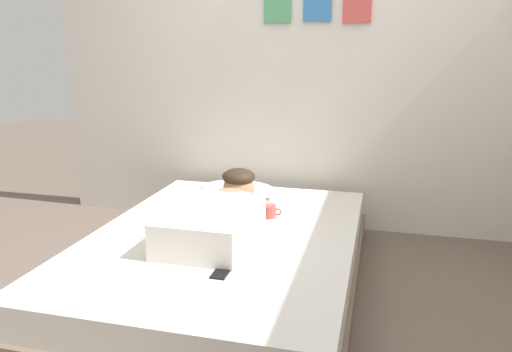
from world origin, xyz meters
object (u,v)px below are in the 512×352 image
pillow (238,190)px  person_lying (220,214)px  coffee_cup (269,211)px  bed (225,260)px  cell_phone (222,272)px

pillow → person_lying: size_ratio=0.57×
pillow → person_lying: bearing=-82.1°
person_lying → coffee_cup: (0.20, 0.30, -0.07)m
bed → coffee_cup: coffee_cup is taller
person_lying → coffee_cup: 0.37m
pillow → cell_phone: bearing=-77.2°
person_lying → cell_phone: 0.52m
bed → cell_phone: size_ratio=14.26×
bed → cell_phone: bearing=-73.4°
pillow → cell_phone: (0.25, -1.12, -0.05)m
person_lying → cell_phone: size_ratio=6.57×
coffee_cup → bed: bearing=-118.9°
bed → coffee_cup: bearing=61.1°
person_lying → bed: bearing=-18.3°
coffee_cup → person_lying: bearing=-123.1°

